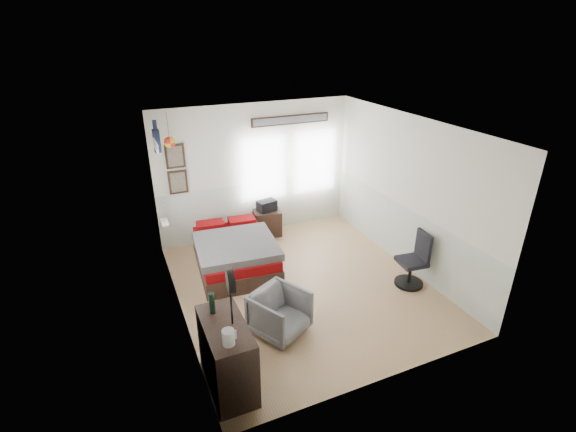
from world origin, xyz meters
The scene contains 12 objects.
ground_plane centered at (0.00, 0.00, -0.01)m, with size 4.00×4.50×0.01m, color tan.
room_shell centered at (-0.08, 0.19, 1.61)m, with size 4.02×4.52×2.71m.
wall_decor centered at (-1.10, 1.96, 2.10)m, with size 3.55×1.32×1.44m.
bed centered at (-0.86, 1.05, 0.29)m, with size 1.48×1.97×0.59m.
dresser centered at (-1.74, -1.55, 0.45)m, with size 0.48×1.00×0.90m, color black.
armchair centered at (-0.80, -0.91, 0.32)m, with size 0.69×0.71×0.65m, color slate.
nightstand centered at (0.14, 2.04, 0.27)m, with size 0.54×0.43×0.54m, color black.
task_chair centered at (1.73, -0.68, 0.39)m, with size 0.48×0.48×0.96m.
kettle centered at (-1.78, -1.87, 0.99)m, with size 0.16×0.14×0.18m.
bottle centered at (-1.81, -1.28, 1.04)m, with size 0.07×0.07×0.28m, color black.
stand_fan centered at (-1.64, -1.56, 1.46)m, with size 0.11×0.30×0.72m.
black_bag centered at (0.14, 2.04, 0.65)m, with size 0.37×0.24×0.22m, color black.
Camera 1 is at (-2.60, -5.33, 4.02)m, focal length 26.00 mm.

